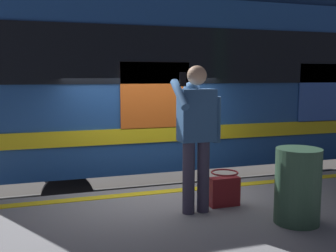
{
  "coord_description": "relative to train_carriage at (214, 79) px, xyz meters",
  "views": [
    {
      "loc": [
        1.56,
        5.34,
        2.55
      ],
      "look_at": [
        -0.05,
        0.3,
        1.87
      ],
      "focal_mm": 42.81,
      "sensor_mm": 36.0,
      "label": 1
    }
  ],
  "objects": [
    {
      "name": "ground_plane",
      "position": [
        1.83,
        2.18,
        -2.47
      ],
      "size": [
        26.04,
        26.04,
        0.0
      ],
      "primitive_type": "plane",
      "color": "#4C4742"
    },
    {
      "name": "track_rail_far",
      "position": [
        1.83,
        -0.72,
        -2.39
      ],
      "size": [
        22.56,
        0.08,
        0.16
      ],
      "primitive_type": "cube",
      "color": "slate",
      "rests_on": "ground"
    },
    {
      "name": "handbag",
      "position": [
        1.31,
        3.25,
        -1.29
      ],
      "size": [
        0.37,
        0.33,
        0.42
      ],
      "color": "maroon",
      "rests_on": "platform"
    },
    {
      "name": "safety_line",
      "position": [
        1.83,
        2.48,
        -1.49
      ],
      "size": [
        17.01,
        0.16,
        0.01
      ],
      "primitive_type": "cube",
      "color": "yellow",
      "rests_on": "platform"
    },
    {
      "name": "track_rail_near",
      "position": [
        1.83,
        0.71,
        -2.39
      ],
      "size": [
        22.56,
        0.08,
        0.16
      ],
      "primitive_type": "cube",
      "color": "slate",
      "rests_on": "ground"
    },
    {
      "name": "train_carriage",
      "position": [
        0.0,
        0.0,
        0.0
      ],
      "size": [
        9.31,
        2.74,
        3.86
      ],
      "color": "#1E478C",
      "rests_on": "ground"
    },
    {
      "name": "trash_bin",
      "position": [
        0.82,
        4.0,
        -1.09
      ],
      "size": [
        0.48,
        0.48,
        0.81
      ],
      "primitive_type": "cylinder",
      "color": "#2D4C38",
      "rests_on": "platform"
    },
    {
      "name": "passenger",
      "position": [
        1.72,
        3.35,
        -0.5
      ],
      "size": [
        0.57,
        0.55,
        1.68
      ],
      "color": "#383347",
      "rests_on": "platform"
    }
  ]
}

